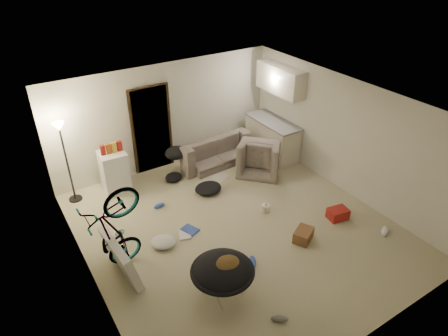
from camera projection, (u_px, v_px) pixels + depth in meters
floor at (237, 228)px, 7.79m from camera, size 5.50×6.00×0.02m
ceiling at (239, 108)px, 6.49m from camera, size 5.50×6.00×0.02m
wall_back at (166, 116)px, 9.32m from camera, size 5.50×0.02×2.50m
wall_front at (373, 281)px, 4.97m from camera, size 5.50×0.02×2.50m
wall_left at (83, 226)px, 5.87m from camera, size 0.02×6.00×2.50m
wall_right at (346, 136)px, 8.41m from camera, size 0.02×6.00×2.50m
doorway at (151, 129)px, 9.22m from camera, size 0.85×0.10×2.04m
door_trim at (152, 130)px, 9.20m from camera, size 0.97×0.04×2.10m
floor_lamp at (63, 146)px, 7.92m from camera, size 0.28×0.28×1.81m
kitchen_counter at (272, 138)px, 10.12m from camera, size 0.60×1.50×0.88m
counter_top at (273, 122)px, 9.88m from camera, size 0.64×1.54×0.04m
kitchen_uppers at (281, 80)px, 9.40m from camera, size 0.38×1.40×0.65m
sofa at (212, 152)px, 9.84m from camera, size 1.87×0.82×0.54m
armchair at (261, 158)px, 9.53m from camera, size 1.26×1.27×0.62m
bicycle at (117, 250)px, 6.59m from camera, size 1.77×0.86×1.00m
mini_fridge at (115, 171)px, 8.70m from camera, size 0.57×0.57×0.93m
snack_box_0 at (103, 152)px, 8.34m from camera, size 0.11×0.08×0.30m
snack_box_1 at (109, 150)px, 8.40m from camera, size 0.10×0.07×0.30m
snack_box_2 at (114, 149)px, 8.46m from camera, size 0.11×0.09×0.30m
snack_box_3 at (120, 147)px, 8.51m from camera, size 0.11×0.08×0.30m
saucer_chair at (222, 275)px, 6.16m from camera, size 1.00×1.00×0.71m
hoodie at (226, 266)px, 6.05m from camera, size 0.51×0.44×0.22m
sofa_drape at (177, 153)px, 9.26m from camera, size 0.58×0.48×0.28m
tv_box at (120, 257)px, 6.57m from camera, size 0.36×1.14×0.75m
drink_case_a at (303, 235)px, 7.42m from camera, size 0.48×0.44×0.23m
drink_case_b at (338, 214)px, 7.98m from camera, size 0.43×0.35×0.22m
juicer at (266, 208)px, 8.18m from camera, size 0.17×0.17×0.24m
newspaper at (217, 175)px, 9.43m from camera, size 0.56×0.63×0.01m
book_blue at (190, 230)px, 7.70m from camera, size 0.33×0.38×0.03m
book_white at (185, 234)px, 7.59m from camera, size 0.30×0.35×0.03m
shoe_0 at (159, 206)px, 8.33m from camera, size 0.26×0.13×0.09m
shoe_2 at (253, 262)px, 6.91m from camera, size 0.26×0.32×0.11m
shoe_3 at (280, 319)px, 5.92m from camera, size 0.27×0.24×0.10m
shoe_4 at (385, 231)px, 7.62m from camera, size 0.32×0.26×0.11m
clothes_lump_a at (208, 188)px, 8.79m from camera, size 0.62×0.54×0.19m
clothes_lump_b at (174, 177)px, 9.23m from camera, size 0.57×0.55×0.14m
clothes_lump_c at (163, 242)px, 7.32m from camera, size 0.61×0.59×0.15m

